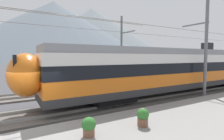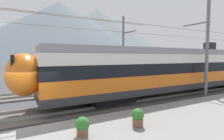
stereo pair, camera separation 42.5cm
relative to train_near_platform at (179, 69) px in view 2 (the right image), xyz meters
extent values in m
plane|color=#424247|center=(-11.54, -1.42, -2.22)|extent=(400.00, 400.00, 0.00)
cube|color=#5B5651|center=(-11.54, 0.00, -2.16)|extent=(120.00, 3.00, 0.12)
cube|color=gray|center=(-11.54, -0.72, -2.02)|extent=(120.00, 0.07, 0.16)
cube|color=gray|center=(-11.54, 0.72, -2.02)|extent=(120.00, 0.07, 0.16)
cube|color=#5B5651|center=(-11.54, 5.38, -2.16)|extent=(120.00, 3.00, 0.12)
cube|color=gray|center=(-11.54, 4.66, -2.02)|extent=(120.00, 0.07, 0.16)
cube|color=gray|center=(-11.54, 6.10, -2.02)|extent=(120.00, 0.07, 0.16)
cube|color=#2D2D30|center=(0.59, 0.00, -1.30)|extent=(23.38, 2.83, 0.45)
cube|color=orange|center=(0.59, 0.00, -0.65)|extent=(23.38, 2.83, 0.85)
cube|color=black|center=(0.59, 0.00, 0.15)|extent=(23.38, 2.87, 0.75)
cube|color=silver|center=(0.59, 0.00, 0.85)|extent=(23.38, 2.83, 0.65)
cube|color=gray|center=(0.59, 0.00, 1.40)|extent=(23.08, 2.63, 0.45)
cube|color=black|center=(-6.66, 0.00, -1.73)|extent=(2.80, 2.27, 0.42)
ellipsoid|color=orange|center=(-11.65, 0.00, 0.05)|extent=(1.80, 2.61, 2.25)
cube|color=black|center=(-12.15, 0.00, 0.48)|extent=(0.16, 1.70, 1.19)
cube|color=black|center=(4.10, 0.00, 1.98)|extent=(0.90, 0.70, 0.70)
cube|color=black|center=(11.84, 5.38, -1.73)|extent=(2.80, 2.38, 0.42)
ellipsoid|color=#1E429E|center=(4.86, 5.38, 0.05)|extent=(1.80, 2.74, 2.25)
cube|color=black|center=(4.36, 5.38, 0.48)|extent=(0.16, 1.79, 1.19)
cylinder|color=slate|center=(0.62, -2.01, 1.75)|extent=(0.24, 0.24, 7.95)
cube|color=slate|center=(0.62, -1.00, 3.58)|extent=(0.10, 2.31, 0.10)
cylinder|color=#473823|center=(0.62, 0.00, 3.33)|extent=(41.92, 0.02, 0.02)
cylinder|color=slate|center=(-0.61, 7.74, 1.79)|extent=(0.24, 0.24, 8.03)
cube|color=slate|center=(-0.61, 6.56, 3.80)|extent=(0.10, 2.66, 0.10)
cylinder|color=#473823|center=(-0.61, 5.38, 3.55)|extent=(41.92, 0.02, 0.02)
cylinder|color=brown|center=(-9.98, -4.17, -1.77)|extent=(0.42, 0.42, 0.28)
sphere|color=#33752D|center=(-9.98, -4.17, -1.47)|extent=(0.53, 0.53, 0.53)
sphere|color=#DB5193|center=(-9.98, -4.17, -1.35)|extent=(0.29, 0.29, 0.29)
cylinder|color=brown|center=(-7.66, -4.44, -1.74)|extent=(0.44, 0.44, 0.34)
sphere|color=#33752D|center=(-7.66, -4.44, -1.42)|extent=(0.51, 0.51, 0.51)
sphere|color=#DB5193|center=(-7.66, -4.44, -1.30)|extent=(0.28, 0.28, 0.28)
cone|color=slate|center=(23.85, 150.87, 23.52)|extent=(172.30, 172.30, 51.48)
cone|color=slate|center=(75.69, 186.33, 28.42)|extent=(189.49, 189.49, 61.28)
camera|label=1|loc=(-12.45, -9.98, 0.97)|focal=28.34mm
camera|label=2|loc=(-12.08, -10.20, 0.97)|focal=28.34mm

